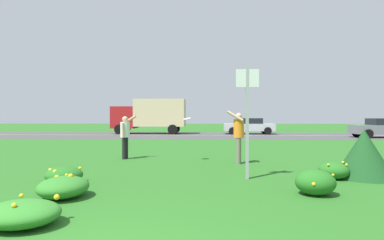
# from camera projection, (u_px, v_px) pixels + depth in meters

# --- Properties ---
(ground_plane) EXTENTS (120.00, 120.00, 0.00)m
(ground_plane) POSITION_uv_depth(u_px,v_px,m) (179.00, 150.00, 14.28)
(ground_plane) COLOR #26601E
(highway_strip) EXTENTS (120.00, 9.97, 0.01)m
(highway_strip) POSITION_uv_depth(u_px,v_px,m) (192.00, 135.00, 25.98)
(highway_strip) COLOR #424244
(highway_strip) RESTS_ON ground
(highway_center_stripe) EXTENTS (120.00, 0.16, 0.00)m
(highway_center_stripe) POSITION_uv_depth(u_px,v_px,m) (192.00, 135.00, 25.98)
(highway_center_stripe) COLOR yellow
(highway_center_stripe) RESTS_ON ground
(daylily_clump_mid_center) EXTENTS (0.93, 1.02, 0.44)m
(daylily_clump_mid_center) POSITION_uv_depth(u_px,v_px,m) (63.00, 187.00, 5.77)
(daylily_clump_mid_center) COLOR #2D7526
(daylily_clump_mid_center) RESTS_ON ground
(daylily_clump_near_camera) EXTENTS (0.84, 0.80, 0.38)m
(daylily_clump_near_camera) POSITION_uv_depth(u_px,v_px,m) (64.00, 175.00, 7.01)
(daylily_clump_near_camera) COLOR #23661E
(daylily_clump_near_camera) RESTS_ON ground
(daylily_clump_front_left) EXTENTS (1.06, 0.89, 0.39)m
(daylily_clump_front_left) POSITION_uv_depth(u_px,v_px,m) (22.00, 214.00, 4.25)
(daylily_clump_front_left) COLOR #2D7526
(daylily_clump_front_left) RESTS_ON ground
(daylily_clump_mid_right) EXTENTS (0.72, 0.69, 0.42)m
(daylily_clump_mid_right) POSITION_uv_depth(u_px,v_px,m) (334.00, 170.00, 7.52)
(daylily_clump_mid_right) COLOR #23661E
(daylily_clump_mid_right) RESTS_ON ground
(daylily_clump_mid_left) EXTENTS (0.77, 0.72, 0.49)m
(daylily_clump_mid_left) POSITION_uv_depth(u_px,v_px,m) (315.00, 182.00, 5.97)
(daylily_clump_mid_left) COLOR #23661E
(daylily_clump_mid_left) RESTS_ON ground
(sign_post_near_path) EXTENTS (0.56, 0.10, 2.83)m
(sign_post_near_path) POSITION_uv_depth(u_px,v_px,m) (247.00, 110.00, 7.53)
(sign_post_near_path) COLOR #93969B
(sign_post_near_path) RESTS_ON ground
(evergreen_shrub_side) EXTENTS (1.39, 1.39, 1.22)m
(evergreen_shrub_side) POSITION_uv_depth(u_px,v_px,m) (364.00, 154.00, 7.64)
(evergreen_shrub_side) COLOR #19471E
(evergreen_shrub_side) RESTS_ON ground
(person_thrower_white_shirt) EXTENTS (0.56, 0.52, 1.61)m
(person_thrower_white_shirt) POSITION_uv_depth(u_px,v_px,m) (125.00, 133.00, 11.17)
(person_thrower_white_shirt) COLOR silver
(person_thrower_white_shirt) RESTS_ON ground
(person_catcher_orange_shirt) EXTENTS (0.58, 0.53, 1.75)m
(person_catcher_orange_shirt) POSITION_uv_depth(u_px,v_px,m) (239.00, 133.00, 10.03)
(person_catcher_orange_shirt) COLOR orange
(person_catcher_orange_shirt) RESTS_ON ground
(frisbee_white) EXTENTS (0.28, 0.27, 0.11)m
(frisbee_white) POSITION_uv_depth(u_px,v_px,m) (187.00, 119.00, 10.59)
(frisbee_white) COLOR white
(car_gray_leftmost) EXTENTS (4.50, 2.00, 1.45)m
(car_gray_leftmost) POSITION_uv_depth(u_px,v_px,m) (384.00, 128.00, 22.96)
(car_gray_leftmost) COLOR slate
(car_gray_leftmost) RESTS_ON ground
(car_silver_center_left) EXTENTS (4.50, 2.00, 1.45)m
(car_silver_center_left) POSITION_uv_depth(u_px,v_px,m) (249.00, 126.00, 27.94)
(car_silver_center_left) COLOR #B7BABF
(car_silver_center_left) RESTS_ON ground
(box_truck_red) EXTENTS (6.70, 2.46, 3.20)m
(box_truck_red) POSITION_uv_depth(u_px,v_px,m) (151.00, 114.00, 28.42)
(box_truck_red) COLOR maroon
(box_truck_red) RESTS_ON ground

